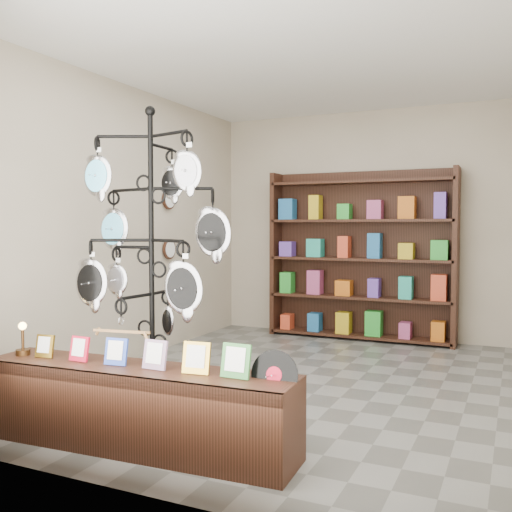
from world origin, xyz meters
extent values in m
plane|color=slate|center=(0.00, 0.00, 0.00)|extent=(5.00, 5.00, 0.00)
plane|color=#BBAD97|center=(0.00, 2.50, 1.50)|extent=(4.00, 0.00, 4.00)
plane|color=#BBAD97|center=(0.00, -2.50, 1.50)|extent=(4.00, 0.00, 4.00)
plane|color=#BBAD97|center=(-2.00, 0.00, 1.50)|extent=(0.00, 5.00, 5.00)
plane|color=white|center=(0.00, 0.00, 3.00)|extent=(5.00, 5.00, 0.00)
cylinder|color=black|center=(-0.63, -1.47, 0.02)|extent=(0.52, 0.52, 0.03)
cylinder|color=black|center=(-0.63, -1.47, 1.15)|extent=(0.04, 0.04, 2.31)
sphere|color=black|center=(-0.63, -1.47, 2.33)|extent=(0.08, 0.08, 0.08)
ellipsoid|color=silver|center=(-0.65, -1.23, 0.73)|extent=(0.12, 0.05, 0.24)
cube|color=#B2814A|center=(-0.67, -1.79, 0.74)|extent=(0.44, 0.09, 0.04)
cube|color=black|center=(-0.42, -1.96, 0.27)|extent=(2.24, 0.57, 0.55)
cube|color=gold|center=(-1.18, -2.00, 0.63)|extent=(0.14, 0.06, 0.16)
cube|color=red|center=(-0.87, -1.99, 0.63)|extent=(0.15, 0.06, 0.17)
cube|color=#263FA5|center=(-0.57, -1.97, 0.64)|extent=(0.16, 0.06, 0.18)
cube|color=#E54C33|center=(-0.27, -1.96, 0.64)|extent=(0.17, 0.07, 0.19)
cube|color=gold|center=(0.03, -1.94, 0.65)|extent=(0.18, 0.07, 0.20)
cube|color=#337233|center=(0.31, -1.93, 0.65)|extent=(0.19, 0.07, 0.21)
cylinder|color=black|center=(0.53, -1.86, 0.58)|extent=(0.31, 0.08, 0.30)
cylinder|color=red|center=(0.53, -1.87, 0.58)|extent=(0.10, 0.03, 0.10)
cylinder|color=#442A13|center=(-1.38, -2.01, 0.57)|extent=(0.10, 0.10, 0.04)
cylinder|color=#442A13|center=(-1.38, -2.01, 0.66)|extent=(0.02, 0.02, 0.14)
sphere|color=#FFBF59|center=(-1.38, -2.01, 0.76)|extent=(0.06, 0.06, 0.06)
cube|color=black|center=(0.00, 2.44, 1.10)|extent=(2.40, 0.04, 2.20)
cube|color=black|center=(-1.18, 2.28, 1.10)|extent=(0.06, 0.36, 2.20)
cube|color=black|center=(1.18, 2.28, 1.10)|extent=(0.06, 0.36, 2.20)
cube|color=black|center=(0.00, 2.28, 0.05)|extent=(2.36, 0.36, 0.04)
cube|color=black|center=(0.00, 2.28, 0.55)|extent=(2.36, 0.36, 0.03)
cube|color=black|center=(0.00, 2.28, 1.05)|extent=(2.36, 0.36, 0.04)
cube|color=black|center=(0.00, 2.28, 1.55)|extent=(2.36, 0.36, 0.04)
cube|color=black|center=(0.00, 2.28, 2.05)|extent=(2.36, 0.36, 0.04)
cylinder|color=black|center=(-1.97, 0.80, 1.80)|extent=(0.03, 0.24, 0.24)
cylinder|color=black|center=(-1.97, 0.80, 1.20)|extent=(0.03, 0.24, 0.24)
camera|label=1|loc=(1.86, -5.02, 1.48)|focal=40.00mm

